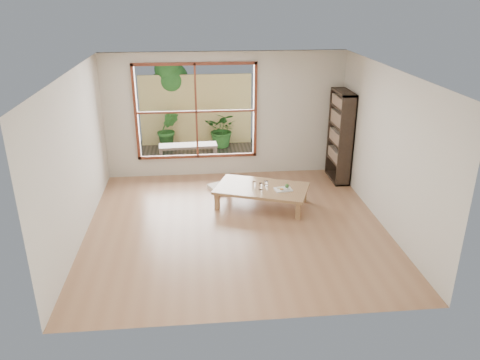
# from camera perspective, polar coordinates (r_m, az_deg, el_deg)

# --- Properties ---
(ground) EXTENTS (5.00, 5.00, 0.00)m
(ground) POSITION_cam_1_polar(r_m,az_deg,el_deg) (8.04, -0.52, -5.51)
(ground) COLOR #A47652
(ground) RESTS_ON ground
(low_table) EXTENTS (1.88, 1.46, 0.36)m
(low_table) POSITION_cam_1_polar(r_m,az_deg,el_deg) (8.64, 2.67, -1.14)
(low_table) COLOR #9C754C
(low_table) RESTS_ON ground
(floor_cushion) EXTENTS (0.66, 0.66, 0.07)m
(floor_cushion) POSITION_cam_1_polar(r_m,az_deg,el_deg) (9.43, -2.05, -0.92)
(floor_cushion) COLOR white
(floor_cushion) RESTS_ON ground
(bookshelf) EXTENTS (0.30, 0.84, 1.87)m
(bookshelf) POSITION_cam_1_polar(r_m,az_deg,el_deg) (9.86, 12.13, 5.20)
(bookshelf) COLOR #32261B
(bookshelf) RESTS_ON ground
(glass_tall) EXTENTS (0.07, 0.07, 0.13)m
(glass_tall) POSITION_cam_1_polar(r_m,az_deg,el_deg) (8.49, 2.53, -0.79)
(glass_tall) COLOR silver
(glass_tall) RESTS_ON low_table
(glass_mid) EXTENTS (0.06, 0.06, 0.09)m
(glass_mid) POSITION_cam_1_polar(r_m,az_deg,el_deg) (8.68, 3.24, -0.40)
(glass_mid) COLOR silver
(glass_mid) RESTS_ON low_table
(glass_short) EXTENTS (0.06, 0.06, 0.08)m
(glass_short) POSITION_cam_1_polar(r_m,az_deg,el_deg) (8.70, 3.08, -0.38)
(glass_short) COLOR silver
(glass_short) RESTS_ON low_table
(glass_small) EXTENTS (0.06, 0.06, 0.08)m
(glass_small) POSITION_cam_1_polar(r_m,az_deg,el_deg) (8.67, 1.73, -0.43)
(glass_small) COLOR silver
(glass_small) RESTS_ON low_table
(food_tray) EXTENTS (0.33, 0.26, 0.10)m
(food_tray) POSITION_cam_1_polar(r_m,az_deg,el_deg) (8.53, 5.37, -1.04)
(food_tray) COLOR white
(food_tray) RESTS_ON low_table
(deck) EXTENTS (2.80, 2.00, 0.05)m
(deck) POSITION_cam_1_polar(r_m,az_deg,el_deg) (11.29, -5.17, 2.80)
(deck) COLOR #342B26
(deck) RESTS_ON ground
(garden_bench) EXTENTS (1.34, 0.45, 0.42)m
(garden_bench) POSITION_cam_1_polar(r_m,az_deg,el_deg) (10.81, -6.35, 4.00)
(garden_bench) COLOR #32261B
(garden_bench) RESTS_ON deck
(bamboo_fence) EXTENTS (2.80, 0.06, 1.80)m
(bamboo_fence) POSITION_cam_1_polar(r_m,az_deg,el_deg) (11.99, -5.39, 8.45)
(bamboo_fence) COLOR tan
(bamboo_fence) RESTS_ON ground
(shrub_right) EXTENTS (1.01, 0.94, 0.91)m
(shrub_right) POSITION_cam_1_polar(r_m,az_deg,el_deg) (11.81, -2.13, 6.20)
(shrub_right) COLOR #23561F
(shrub_right) RESTS_ON deck
(shrub_left) EXTENTS (0.58, 0.48, 0.98)m
(shrub_left) POSITION_cam_1_polar(r_m,az_deg,el_deg) (11.80, -8.75, 6.13)
(shrub_left) COLOR #23561F
(shrub_left) RESTS_ON deck
(garden_tree) EXTENTS (1.04, 0.85, 2.22)m
(garden_tree) POSITION_cam_1_polar(r_m,az_deg,el_deg) (12.15, -8.80, 11.98)
(garden_tree) COLOR #4C3D2D
(garden_tree) RESTS_ON ground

